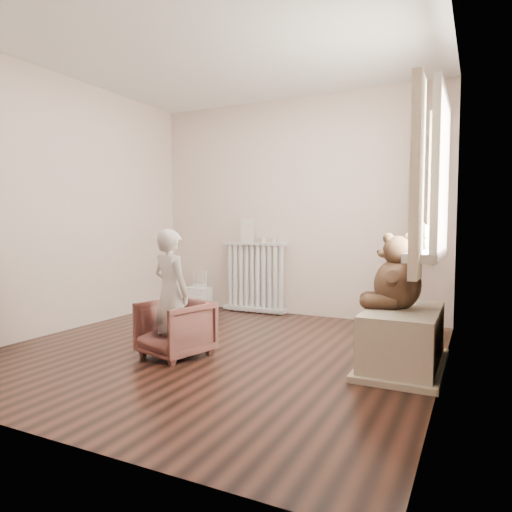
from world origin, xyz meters
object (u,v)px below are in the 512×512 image
at_px(toy_vanity, 198,287).
at_px(teddy_bear, 397,280).
at_px(toy_bench, 403,342).
at_px(radiator, 255,281).
at_px(child, 171,293).
at_px(plush_cat, 428,237).
at_px(armchair, 175,329).

height_order(toy_vanity, teddy_bear, teddy_bear).
distance_m(toy_vanity, toy_bench, 3.16).
bearing_deg(toy_bench, radiator, 143.55).
bearing_deg(child, plush_cat, -141.47).
distance_m(child, toy_bench, 1.86).
bearing_deg(toy_bench, armchair, -163.08).
relative_size(toy_vanity, child, 0.47).
relative_size(toy_vanity, armchair, 0.95).
bearing_deg(child, toy_vanity, -46.34).
distance_m(radiator, teddy_bear, 2.44).
relative_size(radiator, teddy_bear, 1.56).
height_order(armchair, plush_cat, plush_cat).
bearing_deg(plush_cat, armchair, -149.88).
relative_size(toy_bench, teddy_bear, 1.73).
bearing_deg(toy_bench, teddy_bear, 171.00).
xyz_separation_m(toy_vanity, plush_cat, (2.95, -1.23, 0.72)).
bearing_deg(toy_bench, plush_cat, 56.22).
xyz_separation_m(armchair, child, (0.00, -0.05, 0.31)).
height_order(toy_bench, plush_cat, plush_cat).
distance_m(toy_vanity, armchair, 2.24).
bearing_deg(toy_vanity, toy_bench, -27.15).
bearing_deg(radiator, child, -83.03).
xyz_separation_m(teddy_bear, plush_cat, (0.19, 0.20, 0.33)).
bearing_deg(toy_bench, toy_vanity, 152.85).
height_order(toy_bench, teddy_bear, teddy_bear).
bearing_deg(toy_vanity, teddy_bear, -27.45).
xyz_separation_m(armchair, plush_cat, (1.88, 0.74, 0.77)).
xyz_separation_m(armchair, teddy_bear, (1.69, 0.54, 0.44)).
xyz_separation_m(radiator, child, (0.25, -2.05, 0.15)).
bearing_deg(child, armchair, -74.23).
bearing_deg(teddy_bear, radiator, 130.50).
height_order(child, teddy_bear, child).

